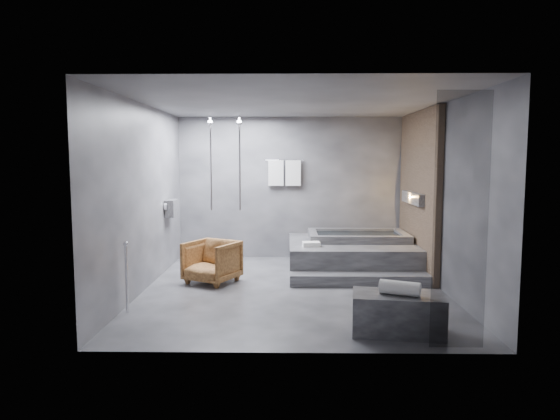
{
  "coord_description": "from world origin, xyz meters",
  "views": [
    {
      "loc": [
        -0.08,
        -7.43,
        1.98
      ],
      "look_at": [
        -0.2,
        0.3,
        1.18
      ],
      "focal_mm": 32.0,
      "sensor_mm": 36.0,
      "label": 1
    }
  ],
  "objects": [
    {
      "name": "room",
      "position": [
        0.4,
        0.24,
        1.73
      ],
      "size": [
        5.0,
        5.04,
        2.82
      ],
      "color": "#2F2F32",
      "rests_on": "ground"
    },
    {
      "name": "rolled_towel",
      "position": [
        1.18,
        -1.94,
        0.54
      ],
      "size": [
        0.48,
        0.33,
        0.16
      ],
      "primitive_type": "cylinder",
      "rotation": [
        0.0,
        1.57,
        -0.41
      ],
      "color": "white",
      "rests_on": "concrete_bench"
    },
    {
      "name": "tub_deck",
      "position": [
        1.05,
        1.45,
        0.25
      ],
      "size": [
        2.2,
        2.0,
        0.5
      ],
      "primitive_type": "cube",
      "color": "#353437",
      "rests_on": "ground"
    },
    {
      "name": "deck_towel",
      "position": [
        0.32,
        0.92,
        0.54
      ],
      "size": [
        0.3,
        0.23,
        0.08
      ],
      "primitive_type": "cube",
      "rotation": [
        0.0,
        0.0,
        0.08
      ],
      "color": "white",
      "rests_on": "tub_deck"
    },
    {
      "name": "tub_step",
      "position": [
        1.05,
        0.27,
        0.09
      ],
      "size": [
        2.2,
        0.36,
        0.18
      ],
      "primitive_type": "cube",
      "color": "#353437",
      "rests_on": "ground"
    },
    {
      "name": "concrete_bench",
      "position": [
        1.17,
        -1.89,
        0.23
      ],
      "size": [
        1.08,
        0.69,
        0.46
      ],
      "primitive_type": "cube",
      "rotation": [
        0.0,
        0.0,
        -0.13
      ],
      "color": "#2D2D2F",
      "rests_on": "ground"
    },
    {
      "name": "driftwood_chair",
      "position": [
        -1.3,
        0.41,
        0.34
      ],
      "size": [
        0.99,
        0.99,
        0.68
      ],
      "primitive_type": "imported",
      "rotation": [
        0.0,
        0.0,
        -0.48
      ],
      "color": "#4C2B13",
      "rests_on": "ground"
    }
  ]
}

